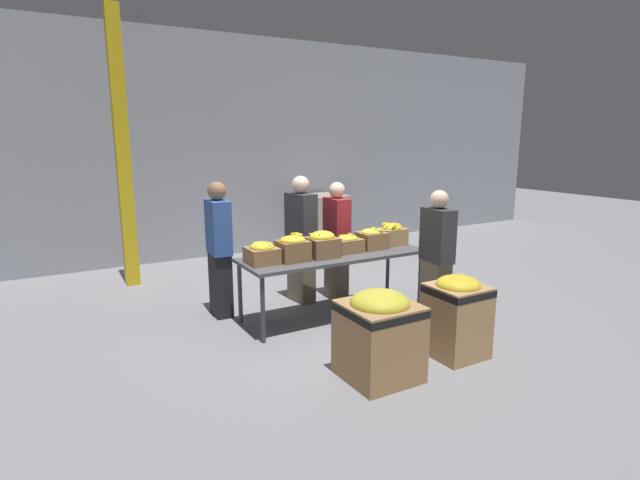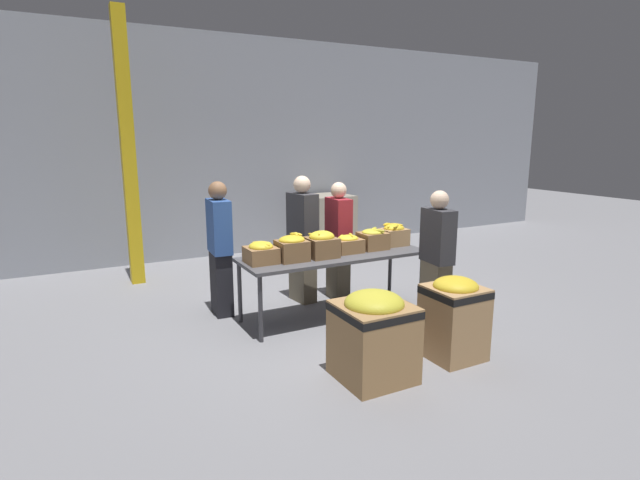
{
  "view_description": "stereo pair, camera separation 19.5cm",
  "coord_description": "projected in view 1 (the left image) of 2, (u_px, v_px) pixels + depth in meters",
  "views": [
    {
      "loc": [
        -3.1,
        -5.08,
        2.22
      ],
      "look_at": [
        -0.15,
        0.08,
        0.97
      ],
      "focal_mm": 28.0,
      "sensor_mm": 36.0,
      "label": 1
    },
    {
      "loc": [
        -2.93,
        -5.17,
        2.22
      ],
      "look_at": [
        -0.15,
        0.08,
        0.97
      ],
      "focal_mm": 28.0,
      "sensor_mm": 36.0,
      "label": 2
    }
  ],
  "objects": [
    {
      "name": "ground_plane",
      "position": [
        333.0,
        315.0,
        6.28
      ],
      "size": [
        30.0,
        30.0,
        0.0
      ],
      "primitive_type": "plane",
      "color": "gray"
    },
    {
      "name": "wall_back",
      "position": [
        225.0,
        148.0,
        9.15
      ],
      "size": [
        16.0,
        0.08,
        4.0
      ],
      "color": "#9399A3",
      "rests_on": "ground_plane"
    },
    {
      "name": "sorting_table",
      "position": [
        334.0,
        258.0,
        6.13
      ],
      "size": [
        2.32,
        0.8,
        0.79
      ],
      "color": "#4C4C51",
      "rests_on": "ground_plane"
    },
    {
      "name": "banana_box_0",
      "position": [
        262.0,
        253.0,
        5.64
      ],
      "size": [
        0.34,
        0.34,
        0.25
      ],
      "color": "olive",
      "rests_on": "sorting_table"
    },
    {
      "name": "banana_box_1",
      "position": [
        293.0,
        248.0,
        5.76
      ],
      "size": [
        0.34,
        0.31,
        0.32
      ],
      "color": "olive",
      "rests_on": "sorting_table"
    },
    {
      "name": "banana_box_2",
      "position": [
        322.0,
        244.0,
        5.93
      ],
      "size": [
        0.34,
        0.34,
        0.32
      ],
      "color": "olive",
      "rests_on": "sorting_table"
    },
    {
      "name": "banana_box_3",
      "position": [
        348.0,
        244.0,
        6.19
      ],
      "size": [
        0.34,
        0.28,
        0.24
      ],
      "color": "olive",
      "rests_on": "sorting_table"
    },
    {
      "name": "banana_box_4",
      "position": [
        372.0,
        238.0,
        6.38
      ],
      "size": [
        0.34,
        0.32,
        0.28
      ],
      "color": "olive",
      "rests_on": "sorting_table"
    },
    {
      "name": "banana_box_5",
      "position": [
        392.0,
        234.0,
        6.61
      ],
      "size": [
        0.34,
        0.28,
        0.3
      ],
      "color": "tan",
      "rests_on": "sorting_table"
    },
    {
      "name": "volunteer_0",
      "position": [
        219.0,
        250.0,
        6.14
      ],
      "size": [
        0.25,
        0.46,
        1.68
      ],
      "rotation": [
        0.0,
        0.0,
        -1.63
      ],
      "color": "black",
      "rests_on": "ground_plane"
    },
    {
      "name": "volunteer_1",
      "position": [
        337.0,
        241.0,
        6.8
      ],
      "size": [
        0.25,
        0.45,
        1.61
      ],
      "rotation": [
        0.0,
        0.0,
        -1.64
      ],
      "color": "#6B604C",
      "rests_on": "ground_plane"
    },
    {
      "name": "volunteer_2",
      "position": [
        301.0,
        240.0,
        6.67
      ],
      "size": [
        0.28,
        0.48,
        1.7
      ],
      "rotation": [
        0.0,
        0.0,
        -1.46
      ],
      "color": "#6B604C",
      "rests_on": "ground_plane"
    },
    {
      "name": "volunteer_3",
      "position": [
        436.0,
        258.0,
        5.89
      ],
      "size": [
        0.26,
        0.45,
        1.6
      ],
      "rotation": [
        0.0,
        0.0,
        1.46
      ],
      "color": "#6B604C",
      "rests_on": "ground_plane"
    },
    {
      "name": "donation_bin_0",
      "position": [
        379.0,
        332.0,
        4.58
      ],
      "size": [
        0.65,
        0.65,
        0.84
      ],
      "color": "#A37A4C",
      "rests_on": "ground_plane"
    },
    {
      "name": "donation_bin_1",
      "position": [
        457.0,
        313.0,
        5.05
      ],
      "size": [
        0.53,
        0.53,
        0.85
      ],
      "color": "tan",
      "rests_on": "ground_plane"
    },
    {
      "name": "support_pillar",
      "position": [
        122.0,
        151.0,
        7.2
      ],
      "size": [
        0.19,
        0.19,
        4.0
      ],
      "color": "gold",
      "rests_on": "ground_plane"
    },
    {
      "name": "pallet_stack_0",
      "position": [
        322.0,
        223.0,
        9.82
      ],
      "size": [
        0.9,
        0.9,
        1.08
      ],
      "color": "olive",
      "rests_on": "ground_plane"
    }
  ]
}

